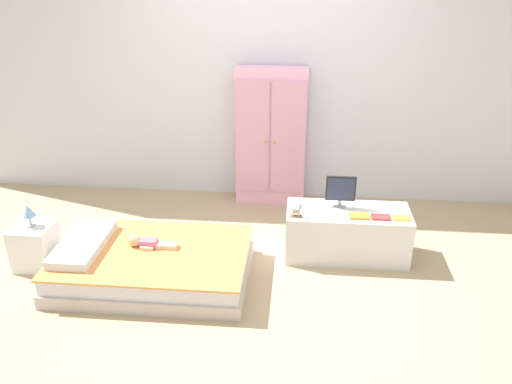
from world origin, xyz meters
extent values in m
cube|color=tan|center=(0.00, 0.00, -0.01)|extent=(10.00, 10.00, 0.02)
cube|color=silver|center=(0.00, 1.57, 1.35)|extent=(6.40, 0.05, 2.70)
cube|color=beige|center=(-0.74, -0.06, 0.05)|extent=(1.48, 0.94, 0.11)
cube|color=silver|center=(-0.74, -0.06, 0.17)|extent=(1.44, 0.90, 0.13)
cube|color=#EA934C|center=(-0.74, -0.06, 0.24)|extent=(1.47, 0.93, 0.02)
cube|color=silver|center=(-1.28, -0.06, 0.28)|extent=(0.32, 0.68, 0.07)
cube|color=#D6668E|center=(-0.78, -0.01, 0.28)|extent=(0.13, 0.08, 0.06)
cube|color=beige|center=(-0.64, 0.01, 0.27)|extent=(0.16, 0.04, 0.04)
cube|color=beige|center=(-0.64, -0.03, 0.27)|extent=(0.16, 0.04, 0.04)
cube|color=beige|center=(-0.78, 0.05, 0.26)|extent=(0.10, 0.03, 0.03)
cube|color=beige|center=(-0.78, -0.06, 0.26)|extent=(0.10, 0.03, 0.03)
sphere|color=beige|center=(-0.89, 0.00, 0.29)|extent=(0.09, 0.09, 0.09)
sphere|color=#E0C67F|center=(-0.90, 0.00, 0.30)|extent=(0.10, 0.10, 0.10)
cube|color=white|center=(-1.73, 0.03, 0.18)|extent=(0.30, 0.30, 0.36)
cylinder|color=#B7B2AD|center=(-1.73, 0.03, 0.37)|extent=(0.08, 0.08, 0.01)
cylinder|color=#B7B2AD|center=(-1.73, 0.03, 0.41)|extent=(0.02, 0.02, 0.08)
cone|color=#7AB2E0|center=(-1.73, 0.03, 0.50)|extent=(0.11, 0.11, 0.09)
cube|color=#EFADCC|center=(0.07, 1.41, 0.68)|extent=(0.68, 0.24, 1.35)
cube|color=#D298B3|center=(-0.10, 1.28, 0.71)|extent=(0.32, 0.02, 1.11)
cube|color=#D298B3|center=(0.24, 1.28, 0.71)|extent=(0.32, 0.02, 1.11)
sphere|color=gold|center=(0.03, 1.26, 0.68)|extent=(0.02, 0.02, 0.02)
sphere|color=gold|center=(0.11, 1.26, 0.68)|extent=(0.02, 0.02, 0.02)
cube|color=silver|center=(0.77, 0.41, 0.21)|extent=(1.00, 0.43, 0.42)
cylinder|color=#99999E|center=(0.70, 0.49, 0.42)|extent=(0.10, 0.10, 0.01)
cylinder|color=#99999E|center=(0.70, 0.49, 0.45)|extent=(0.02, 0.02, 0.05)
cube|color=black|center=(0.70, 0.49, 0.58)|extent=(0.24, 0.02, 0.21)
cube|color=#28334C|center=(0.70, 0.47, 0.58)|extent=(0.22, 0.01, 0.19)
cube|color=#8E6642|center=(0.35, 0.29, 0.42)|extent=(0.10, 0.01, 0.01)
cube|color=#8E6642|center=(0.35, 0.26, 0.42)|extent=(0.10, 0.01, 0.01)
cube|color=tan|center=(0.35, 0.27, 0.47)|extent=(0.06, 0.03, 0.04)
cylinder|color=tan|center=(0.37, 0.28, 0.44)|extent=(0.01, 0.01, 0.02)
cylinder|color=tan|center=(0.37, 0.26, 0.44)|extent=(0.01, 0.01, 0.02)
cylinder|color=tan|center=(0.32, 0.28, 0.44)|extent=(0.01, 0.01, 0.02)
cylinder|color=tan|center=(0.32, 0.26, 0.44)|extent=(0.01, 0.01, 0.02)
cylinder|color=tan|center=(0.37, 0.27, 0.50)|extent=(0.02, 0.02, 0.02)
sphere|color=tan|center=(0.37, 0.27, 0.51)|extent=(0.03, 0.03, 0.03)
cube|color=orange|center=(0.84, 0.31, 0.42)|extent=(0.16, 0.11, 0.02)
cube|color=#CC3838|center=(1.01, 0.31, 0.42)|extent=(0.15, 0.10, 0.01)
cube|color=gold|center=(1.17, 0.31, 0.42)|extent=(0.14, 0.09, 0.02)
camera|label=1|loc=(0.35, -3.34, 2.33)|focal=36.08mm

